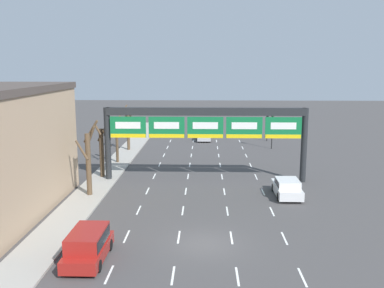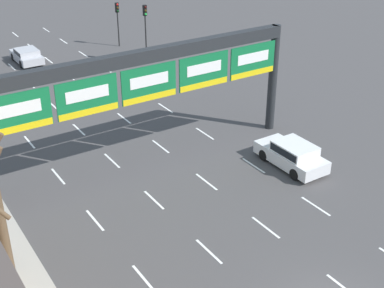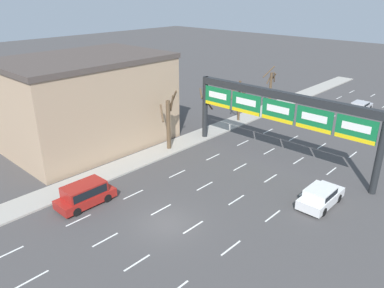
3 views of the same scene
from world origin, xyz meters
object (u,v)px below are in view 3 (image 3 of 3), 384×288
Objects in this scene: suv_red at (85,193)px; tree_bare_closest at (239,99)px; sign_gantry at (280,108)px; car_white at (321,196)px; tree_bare_furthest at (205,110)px; tree_bare_third at (270,87)px; car_silver at (360,106)px; tree_bare_second at (169,121)px.

tree_bare_closest is at bearing 97.70° from suv_red.
sign_gantry is 4.24× the size of car_white.
tree_bare_closest is at bearing 88.86° from tree_bare_furthest.
sign_gantry is 3.32× the size of tree_bare_third.
car_silver is 39.30m from suv_red.
sign_gantry is at bearing -55.84° from tree_bare_third.
tree_bare_second is (-9.39, -26.98, 2.41)m from car_silver.
tree_bare_third is at bearing 96.02° from suv_red.
tree_bare_third is 1.09× the size of tree_bare_furthest.
car_silver is at bearing 90.32° from sign_gantry.
tree_bare_third is 13.45m from tree_bare_furthest.
car_white is at bearing 42.83° from suv_red.
car_white reaches higher than car_silver.
tree_bare_furthest is (-16.53, 5.44, 2.04)m from car_white.
car_white is 17.96m from suv_red.
tree_bare_furthest reaches higher than suv_red.
car_silver is 28.67m from tree_bare_second.
sign_gantry is 12.23m from tree_bare_closest.
tree_bare_third reaches higher than car_silver.
tree_bare_furthest is at bearing 92.73° from tree_bare_second.
tree_bare_furthest is at bearing 174.99° from sign_gantry.
car_white is 20.25m from tree_bare_closest.
tree_bare_third is (-0.05, 7.20, 0.09)m from tree_bare_closest.
car_silver is at bearing 104.47° from car_white.
tree_bare_second is at bearing -89.27° from tree_bare_closest.
sign_gantry is at bearing -5.01° from tree_bare_furthest.
tree_bare_second is at bearing 104.60° from suv_red.
tree_bare_third is at bearing 124.16° from sign_gantry.
tree_bare_third is (-9.59, -7.69, 2.34)m from car_silver.
tree_bare_second is at bearing -178.62° from car_white.
tree_bare_third reaches higher than suv_red.
tree_bare_second is at bearing -87.27° from tree_bare_furthest.
tree_bare_closest is at bearing 144.52° from car_white.
tree_bare_third is (-0.20, 19.29, -0.07)m from tree_bare_second.
car_white is 0.72× the size of tree_bare_second.
car_silver is 23.35m from tree_bare_furthest.
suv_red is 0.73× the size of tree_bare_second.
tree_bare_third is at bearing -141.27° from car_silver.
car_silver is 0.92× the size of car_white.
tree_bare_furthest is (-0.28, 5.84, -0.26)m from tree_bare_second.
suv_red is 0.86× the size of tree_bare_furthest.
tree_bare_furthest is at bearing 100.76° from suv_red.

